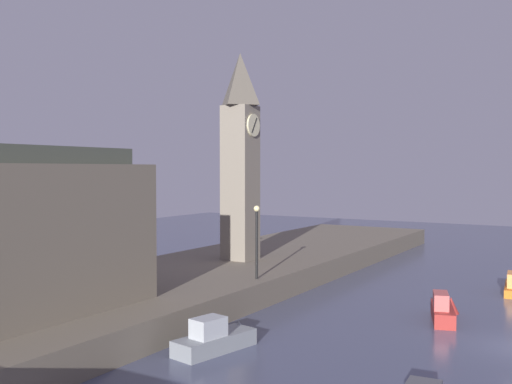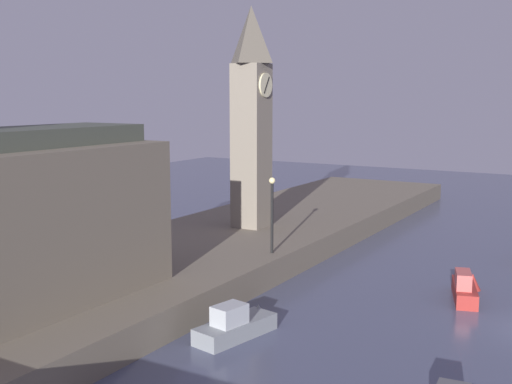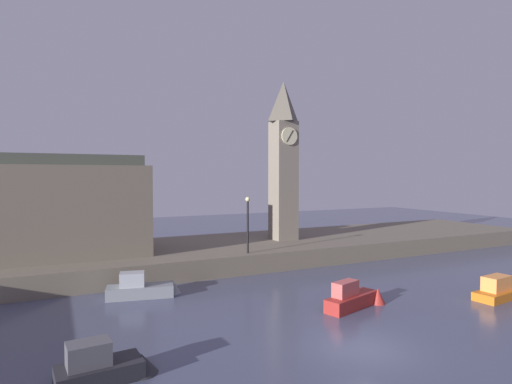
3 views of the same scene
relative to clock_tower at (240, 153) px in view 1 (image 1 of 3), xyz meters
The scene contains 6 objects.
far_embankment 11.09m from the clock_tower, behind, with size 70.00×12.00×1.50m, color #6B6051.
clock_tower is the anchor object (origin of this frame).
parliament_hall 19.64m from the clock_tower, behind, with size 12.58×6.42×11.63m.
streetlamp 9.10m from the clock_tower, 140.51° to the right, with size 0.36×0.36×4.33m.
boat_cruiser_grey 18.35m from the clock_tower, 151.03° to the right, with size 4.79×2.15×1.67m.
boat_dinghy_red 17.90m from the clock_tower, 104.61° to the right, with size 4.45×2.10×1.64m.
Camera 1 is at (-28.36, -2.70, 7.98)m, focal length 41.55 mm.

